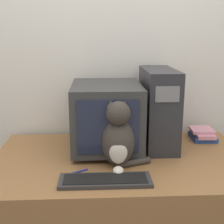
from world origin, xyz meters
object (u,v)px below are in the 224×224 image
computer_tower (158,108)px  book_stack (203,134)px  pen (74,173)px  crt_monitor (107,116)px  keyboard (105,180)px  cat (118,138)px

computer_tower → book_stack: size_ratio=2.32×
book_stack → pen: bearing=-149.6°
crt_monitor → keyboard: size_ratio=1.12×
crt_monitor → book_stack: crt_monitor is taller
crt_monitor → book_stack: (0.63, 0.14, -0.17)m
computer_tower → cat: computer_tower is taller
cat → keyboard: bearing=-108.2°
computer_tower → pen: (-0.48, -0.38, -0.23)m
computer_tower → keyboard: computer_tower is taller
pen → crt_monitor: bearing=62.5°
keyboard → book_stack: 0.86m
crt_monitor → pen: crt_monitor is taller
crt_monitor → computer_tower: computer_tower is taller
computer_tower → book_stack: computer_tower is taller
computer_tower → cat: 0.40m
computer_tower → pen: 0.66m
crt_monitor → book_stack: size_ratio=2.40×
keyboard → pen: (-0.15, 0.10, -0.01)m
keyboard → cat: size_ratio=1.22×
cat → pen: 0.28m
computer_tower → pen: size_ratio=3.53×
cat → pen: (-0.22, -0.09, -0.14)m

